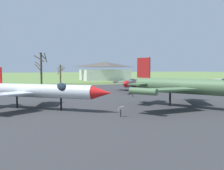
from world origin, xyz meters
name	(u,v)px	position (x,y,z in m)	size (l,w,h in m)	color
asphalt_apron	(148,97)	(0.00, 17.49, 0.03)	(72.59, 58.31, 0.05)	#333335
grass_verge_strip	(73,84)	(0.00, 52.65, 0.03)	(132.59, 12.00, 0.06)	#516534
jet_fighter_front_left	(136,82)	(3.13, 25.62, 1.84)	(11.34, 10.47, 4.01)	#565B60
info_placard_front_left	(133,93)	(-2.15, 18.68, 0.72)	(0.60, 0.27, 1.14)	black
jet_fighter_front_right	(41,91)	(-17.22, 13.43, 2.09)	(12.06, 12.15, 4.59)	silver
info_placard_front_right	(121,111)	(-11.73, 5.99, 0.63)	(0.60, 0.33, 1.00)	black
jet_fighter_rear_center	(200,87)	(-1.97, 5.71, 2.49)	(14.39, 16.62, 5.79)	#4C6B47
bare_tree_left_of_center	(41,67)	(-8.83, 53.09, 4.87)	(3.66, 2.62, 8.81)	#42382D
bare_tree_center	(60,73)	(-2.42, 57.13, 3.15)	(2.37, 1.73, 5.70)	brown
bare_tree_right_of_center	(145,68)	(28.87, 58.12, 4.67)	(2.44, 2.67, 8.79)	#42382D
visitor_building	(105,71)	(20.48, 73.47, 3.56)	(20.32, 14.05, 7.29)	silver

